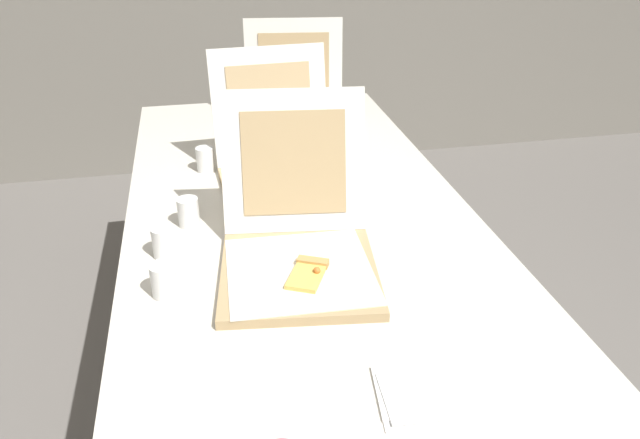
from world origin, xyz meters
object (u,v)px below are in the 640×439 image
pizza_box_front (298,247)px  cup_white_far (205,159)px  pizza_box_middle (282,169)px  cup_white_near_center (164,242)px  cup_white_near_left (164,280)px  pizza_box_back (296,120)px  table (302,229)px  cup_white_mid (188,212)px  napkin_pile (418,395)px

pizza_box_front → cup_white_far: pizza_box_front is taller
pizza_box_middle → cup_white_near_center: size_ratio=5.76×
cup_white_far → cup_white_near_left: 0.66m
pizza_box_back → cup_white_near_center: bearing=-112.9°
table → pizza_box_front: size_ratio=4.18×
cup_white_mid → cup_white_near_center: bearing=-112.6°
cup_white_far → cup_white_near_center: (-0.12, -0.48, 0.00)m
pizza_box_back → table: bearing=-90.5°
pizza_box_front → cup_white_near_center: bearing=167.1°
pizza_box_front → pizza_box_middle: (0.03, 0.44, 0.00)m
pizza_box_front → napkin_pile: pizza_box_front is taller
cup_white_near_left → cup_white_near_center: (-0.00, 0.16, 0.00)m
cup_white_far → cup_white_near_center: 0.50m
pizza_box_front → cup_white_mid: bearing=141.0°
pizza_box_front → cup_white_near_left: bearing=-162.7°
table → pizza_box_middle: pizza_box_middle is taller
pizza_box_back → cup_white_mid: pizza_box_back is taller
pizza_box_middle → pizza_box_back: (0.11, 0.41, -0.00)m
table → pizza_box_back: bearing=81.5°
pizza_box_middle → pizza_box_back: pizza_box_back is taller
pizza_box_front → cup_white_far: (-0.18, 0.59, -0.01)m
cup_white_far → cup_white_near_left: same height
cup_white_far → cup_white_mid: size_ratio=1.00×
table → pizza_box_middle: size_ratio=4.70×
cup_white_near_left → cup_white_far: bearing=80.0°
pizza_box_middle → cup_white_mid: (-0.27, -0.18, -0.02)m
pizza_box_front → cup_white_near_left: (-0.30, -0.05, -0.01)m
table → cup_white_far: size_ratio=27.03×
cup_white_near_left → napkin_pile: (0.43, -0.39, -0.03)m
table → cup_white_near_left: bearing=-138.6°
cup_white_far → pizza_box_front: bearing=-72.7°
pizza_box_front → cup_white_near_left: 0.30m
pizza_box_front → pizza_box_back: size_ratio=1.15×
cup_white_near_left → napkin_pile: 0.58m
cup_white_near_left → table: bearing=41.4°
pizza_box_front → cup_white_near_left: pizza_box_front is taller
pizza_box_middle → cup_white_far: pizza_box_middle is taller
cup_white_far → cup_white_mid: 0.35m
pizza_box_middle → cup_white_far: bearing=140.8°
pizza_box_front → cup_white_near_left: size_ratio=6.47×
cup_white_near_left → cup_white_mid: bearing=79.4°
table → napkin_pile: 0.71m
cup_white_mid → pizza_box_front: bearing=-46.2°
cup_white_near_left → cup_white_near_center: size_ratio=1.00×
cup_white_mid → cup_white_near_center: 0.15m
cup_white_near_left → pizza_box_middle: bearing=56.2°
cup_white_near_center → cup_white_mid: bearing=67.4°
table → napkin_pile: napkin_pile is taller
cup_white_near_center → pizza_box_back: bearing=59.1°
cup_white_far → napkin_pile: cup_white_far is taller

